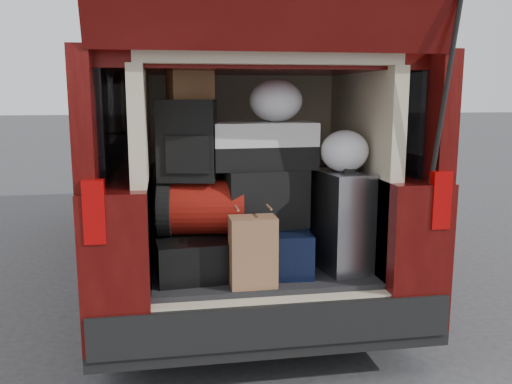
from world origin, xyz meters
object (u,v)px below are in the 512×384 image
(black_hardshell, at_px, (191,253))
(navy_hardshell, at_px, (267,247))
(kraft_bag, at_px, (253,252))
(backpack, at_px, (187,141))
(black_soft_case, at_px, (264,198))
(red_duffel, at_px, (202,207))
(twotone_duffel, at_px, (263,145))
(silver_roller, at_px, (341,221))

(black_hardshell, xyz_separation_m, navy_hardshell, (0.45, 0.01, 0.01))
(kraft_bag, xyz_separation_m, backpack, (-0.32, 0.29, 0.57))
(black_soft_case, relative_size, backpack, 1.05)
(navy_hardshell, relative_size, red_duffel, 1.19)
(black_hardshell, height_order, twotone_duffel, twotone_duffel)
(black_hardshell, height_order, red_duffel, red_duffel)
(backpack, bearing_deg, black_soft_case, 14.89)
(red_duffel, bearing_deg, silver_roller, -0.34)
(kraft_bag, bearing_deg, black_soft_case, 68.98)
(silver_roller, xyz_separation_m, twotone_duffel, (-0.43, 0.14, 0.43))
(backpack, distance_m, twotone_duffel, 0.44)
(silver_roller, bearing_deg, black_soft_case, 156.29)
(silver_roller, xyz_separation_m, black_soft_case, (-0.43, 0.11, 0.13))
(silver_roller, distance_m, black_soft_case, 0.46)
(navy_hardshell, distance_m, twotone_duffel, 0.59)
(silver_roller, distance_m, red_duffel, 0.81)
(kraft_bag, distance_m, twotone_duffel, 0.64)
(black_hardshell, relative_size, twotone_duffel, 0.93)
(black_soft_case, bearing_deg, backpack, 175.35)
(silver_roller, bearing_deg, twotone_duffel, 152.23)
(twotone_duffel, bearing_deg, kraft_bag, -110.39)
(kraft_bag, xyz_separation_m, black_soft_case, (0.12, 0.32, 0.23))
(backpack, bearing_deg, silver_roller, 5.99)
(kraft_bag, distance_m, backpack, 0.71)
(black_soft_case, bearing_deg, kraft_bag, -118.47)
(navy_hardshell, xyz_separation_m, red_duffel, (-0.38, 0.00, 0.25))
(kraft_bag, distance_m, red_duffel, 0.43)
(navy_hardshell, height_order, silver_roller, silver_roller)
(silver_roller, xyz_separation_m, kraft_bag, (-0.55, -0.21, -0.10))
(twotone_duffel, bearing_deg, backpack, -174.29)
(black_soft_case, height_order, twotone_duffel, twotone_duffel)
(navy_hardshell, distance_m, backpack, 0.78)
(kraft_bag, bearing_deg, black_hardshell, 136.46)
(navy_hardshell, height_order, twotone_duffel, twotone_duffel)
(navy_hardshell, xyz_separation_m, black_soft_case, (-0.01, 0.01, 0.29))
(black_hardshell, distance_m, silver_roller, 0.89)
(red_duffel, xyz_separation_m, black_soft_case, (0.36, 0.01, 0.04))
(navy_hardshell, bearing_deg, black_soft_case, 142.13)
(silver_roller, distance_m, backpack, 0.99)
(black_soft_case, bearing_deg, silver_roller, -22.30)
(black_hardshell, distance_m, black_soft_case, 0.53)
(red_duffel, height_order, black_soft_case, black_soft_case)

